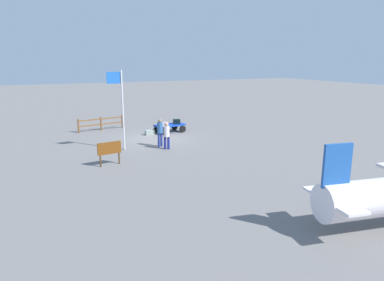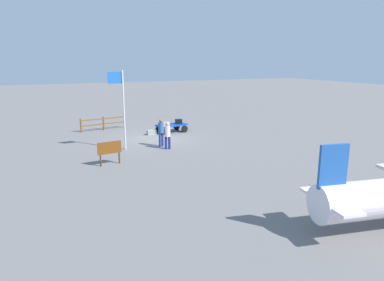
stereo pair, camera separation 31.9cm
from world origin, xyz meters
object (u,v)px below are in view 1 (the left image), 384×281
Objects in this scene: suitcase_tan at (163,124)px; signboard at (109,150)px; flagpole at (121,103)px; suitcase_dark at (177,122)px; suitcase_olive at (150,132)px; luggage_cart at (169,126)px; worker_lead at (167,134)px; worker_trailing at (160,131)px.

signboard reaches higher than suitcase_tan.
flagpole is at bearing 39.47° from suitcase_tan.
signboard is at bearing 45.32° from suitcase_dark.
suitcase_tan is at bearing 22.99° from suitcase_dark.
suitcase_tan is 1.09m from suitcase_olive.
suitcase_tan is 5.10m from flagpole.
suitcase_tan reaches higher than luggage_cart.
flagpole reaches higher than luggage_cart.
suitcase_olive is 5.07m from flagpole.
worker_lead reaches higher than suitcase_tan.
luggage_cart is 3.72× the size of suitcase_olive.
worker_lead reaches higher than signboard.
worker_lead is at bearing 85.21° from suitcase_olive.
worker_lead is at bearing -153.74° from signboard.
worker_trailing is at bearing 66.82° from suitcase_tan.
suitcase_olive is 0.39× the size of worker_lead.
suitcase_tan is 0.39× the size of worker_trailing.
signboard reaches higher than luggage_cart.
suitcase_tan is at bearing -107.21° from worker_lead.
suitcase_olive is (2.11, 0.16, -0.60)m from suitcase_dark.
signboard is (4.94, 5.74, 0.06)m from suitcase_tan.
luggage_cart is 3.61× the size of suitcase_tan.
flagpole is at bearing -4.46° from worker_trailing.
flagpole is at bearing 50.48° from suitcase_olive.
worker_lead reaches higher than luggage_cart.
suitcase_dark is at bearing -125.30° from worker_trailing.
flagpole is at bearing 39.08° from luggage_cart.
flagpole is at bearing 35.76° from suitcase_dark.
luggage_cart is at bearing -119.09° from worker_trailing.
suitcase_tan is 4.08m from worker_lead.
suitcase_olive is 0.37× the size of worker_trailing.
flagpole is at bearing -115.64° from signboard.
signboard is (4.09, 6.11, 0.63)m from suitcase_olive.
luggage_cart is 1.39× the size of worker_trailing.
worker_lead is 3.16m from flagpole.
luggage_cart is 1.95× the size of signboard.
signboard is at bearing 64.36° from flagpole.
signboard is (5.64, 6.26, 0.35)m from luggage_cart.
luggage_cart is at bearing -142.97° from suitcase_tan.
suitcase_dark is 0.36× the size of worker_lead.
luggage_cart is at bearing 0.97° from suitcase_dark.
suitcase_dark reaches higher than suitcase_olive.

